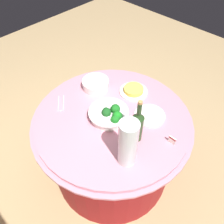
{
  "coord_description": "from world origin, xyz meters",
  "views": [
    {
      "loc": [
        -0.74,
        0.77,
        1.96
      ],
      "look_at": [
        0.0,
        0.0,
        0.79
      ],
      "focal_mm": 36.63,
      "sensor_mm": 36.0,
      "label": 1
    }
  ],
  "objects": [
    {
      "name": "label_placard_front",
      "position": [
        -0.43,
        -0.1,
        0.77
      ],
      "size": [
        0.05,
        0.01,
        0.05
      ],
      "color": "white",
      "rests_on": "buffet_table"
    },
    {
      "name": "food_plate_fried_egg",
      "position": [
        0.06,
        -0.3,
        0.76
      ],
      "size": [
        0.22,
        0.22,
        0.04
      ],
      "color": "white",
      "rests_on": "buffet_table"
    },
    {
      "name": "food_plate_rice",
      "position": [
        -0.19,
        -0.19,
        0.75
      ],
      "size": [
        0.22,
        0.22,
        0.03
      ],
      "color": "white",
      "rests_on": "buffet_table"
    },
    {
      "name": "buffet_table",
      "position": [
        0.0,
        0.0,
        0.38
      ],
      "size": [
        1.16,
        1.16,
        0.74
      ],
      "color": "maroon",
      "rests_on": "ground_plane"
    },
    {
      "name": "ground_plane",
      "position": [
        0.0,
        0.0,
        0.0
      ],
      "size": [
        6.0,
        6.0,
        0.0
      ],
      "primitive_type": "plane",
      "color": "tan"
    },
    {
      "name": "wine_bottle",
      "position": [
        -0.24,
        0.03,
        0.87
      ],
      "size": [
        0.07,
        0.07,
        0.34
      ],
      "color": "#24411D",
      "rests_on": "buffet_table"
    },
    {
      "name": "decorative_fruit_vase",
      "position": [
        -0.3,
        0.19,
        0.89
      ],
      "size": [
        0.11,
        0.11,
        0.34
      ],
      "color": "silver",
      "rests_on": "buffet_table"
    },
    {
      "name": "broccoli_bowl",
      "position": [
        0.0,
        0.02,
        0.78
      ],
      "size": [
        0.28,
        0.28,
        0.11
      ],
      "color": "white",
      "rests_on": "buffet_table"
    },
    {
      "name": "plate_stack",
      "position": [
        0.31,
        -0.14,
        0.78
      ],
      "size": [
        0.21,
        0.21,
        0.07
      ],
      "color": "white",
      "rests_on": "buffet_table"
    },
    {
      "name": "serving_tongs",
      "position": [
        0.36,
        0.17,
        0.74
      ],
      "size": [
        0.15,
        0.13,
        0.01
      ],
      "color": "silver",
      "rests_on": "buffet_table"
    }
  ]
}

